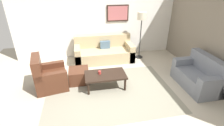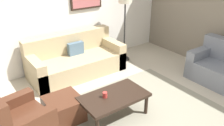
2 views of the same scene
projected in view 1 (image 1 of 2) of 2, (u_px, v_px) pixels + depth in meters
ground_plane at (110, 91)px, 4.52m from camera, size 8.00×8.00×0.00m
rear_partition at (97, 19)px, 6.18m from camera, size 6.00×0.12×2.80m
stone_feature_panel at (222, 35)px, 4.42m from camera, size 0.12×5.20×2.80m
area_rug at (110, 91)px, 4.51m from camera, size 3.34×2.36×0.01m
couch_main at (104, 52)px, 6.24m from camera, size 2.10×0.95×0.88m
couch_loveseat at (200, 77)px, 4.63m from camera, size 0.80×1.35×0.88m
armchair_leather at (48, 78)px, 4.55m from camera, size 0.93×0.93×0.95m
ottoman at (79, 76)px, 4.87m from camera, size 0.56×0.56×0.40m
coffee_table at (105, 76)px, 4.55m from camera, size 1.10×0.64×0.41m
cup at (100, 72)px, 4.52m from camera, size 0.08×0.08×0.09m
lamp_standing at (142, 21)px, 5.90m from camera, size 0.32×0.32×1.71m
framed_artwork at (118, 13)px, 6.15m from camera, size 0.81×0.04×0.58m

